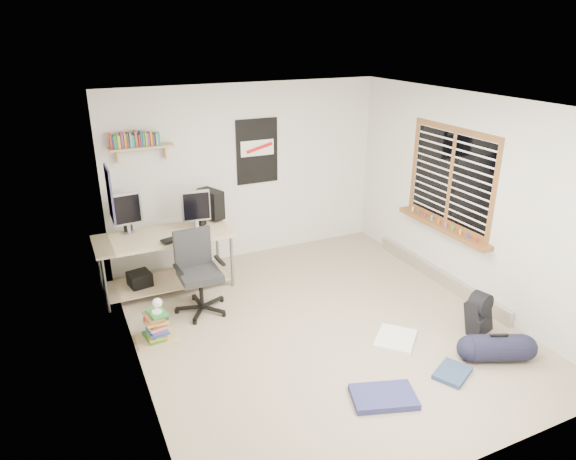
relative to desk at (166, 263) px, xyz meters
name	(u,v)px	position (x,y,z in m)	size (l,w,h in m)	color
floor	(320,326)	(1.37, -1.65, -0.37)	(4.00, 4.50, 0.01)	gray
ceiling	(326,103)	(1.37, -1.65, 2.14)	(4.00, 4.50, 0.01)	white
back_wall	(247,173)	(1.37, 0.60, 0.89)	(4.00, 0.01, 2.50)	silver
left_wall	(128,258)	(-0.63, -1.65, 0.89)	(0.01, 4.50, 2.50)	silver
right_wall	(469,199)	(3.38, -1.65, 0.89)	(0.01, 4.50, 2.50)	silver
desk	(166,263)	(0.00, 0.00, 0.00)	(1.69, 0.74, 0.77)	tan
monitor_left	(127,216)	(-0.38, 0.25, 0.61)	(0.37, 0.09, 0.41)	#A4A5A9
monitor_right	(196,213)	(0.44, 0.01, 0.61)	(0.36, 0.09, 0.40)	#959499
pc_tower	(211,204)	(0.73, 0.31, 0.60)	(0.18, 0.37, 0.39)	black
keyboard	(177,238)	(0.12, -0.25, 0.42)	(0.39, 0.14, 0.02)	black
speaker_left	(128,223)	(-0.38, 0.31, 0.50)	(0.10, 0.10, 0.19)	black
speaker_right	(201,218)	(0.53, 0.10, 0.50)	(0.09, 0.09, 0.18)	black
office_chair	(200,274)	(0.24, -0.75, 0.12)	(0.65, 0.65, 0.99)	#252628
wall_shelf	(141,147)	(-0.08, 0.49, 1.42)	(0.80, 0.22, 0.24)	tan
poster_back_wall	(257,151)	(1.52, 0.58, 1.19)	(0.62, 0.03, 0.92)	black
poster_left_wall	(110,194)	(-0.61, -0.45, 1.14)	(0.02, 0.42, 0.60)	navy
window	(450,177)	(3.32, -1.35, 1.08)	(0.10, 1.50, 1.26)	brown
baseboard_heater	(438,275)	(3.33, -1.35, -0.28)	(0.08, 2.50, 0.18)	#B7B2A8
backpack	(478,316)	(2.90, -2.50, -0.16)	(0.28, 0.23, 0.38)	black
duffel_bag	(497,348)	(2.70, -2.98, -0.22)	(0.28, 0.28, 0.55)	black
tshirt	(396,339)	(1.98, -2.26, -0.34)	(0.47, 0.40, 0.04)	silver
jeans_a	(384,397)	(1.30, -3.00, -0.33)	(0.58, 0.37, 0.06)	navy
jeans_b	(452,373)	(2.12, -2.99, -0.34)	(0.37, 0.28, 0.05)	navy
book_stack	(156,327)	(-0.38, -1.13, -0.21)	(0.49, 0.40, 0.33)	brown
desk_lamp	(157,309)	(-0.36, -1.15, 0.02)	(0.11, 0.19, 0.19)	white
subwoofer	(140,283)	(-0.35, 0.02, -0.22)	(0.26, 0.26, 0.29)	black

